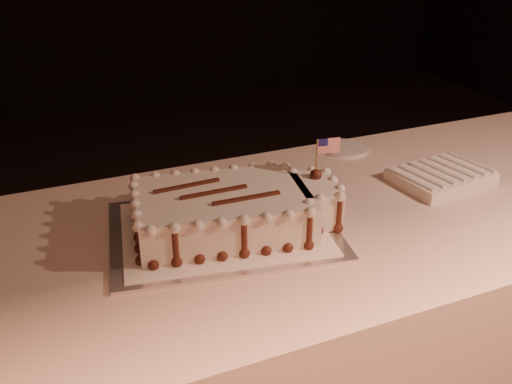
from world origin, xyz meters
name	(u,v)px	position (x,y,z in m)	size (l,w,h in m)	color
banquet_table	(316,335)	(0.00, 0.60, 0.38)	(2.40, 0.80, 0.75)	beige
cake_board	(223,230)	(-0.25, 0.61, 0.75)	(0.50, 0.37, 0.01)	silver
doily	(223,228)	(-0.25, 0.61, 0.76)	(0.45, 0.34, 0.00)	white
sheet_cake	(235,209)	(-0.23, 0.60, 0.80)	(0.49, 0.33, 0.19)	white
napkin_stack	(441,177)	(0.37, 0.62, 0.77)	(0.26, 0.20, 0.04)	white
side_plate	(345,149)	(0.25, 0.92, 0.76)	(0.14, 0.14, 0.01)	silver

